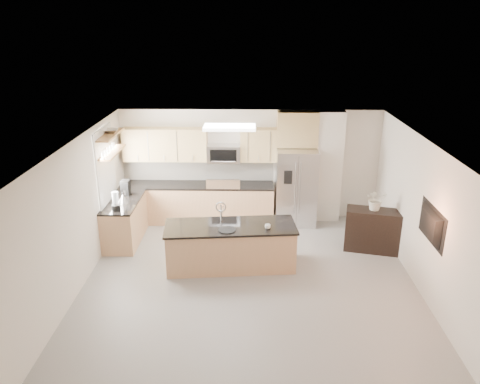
{
  "coord_description": "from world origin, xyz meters",
  "views": [
    {
      "loc": [
        -0.02,
        -7.26,
        4.52
      ],
      "look_at": [
        -0.19,
        1.3,
        1.34
      ],
      "focal_mm": 35.0,
      "sensor_mm": 36.0,
      "label": 1
    }
  ],
  "objects_px": {
    "refrigerator": "(296,187)",
    "coffee_maker": "(126,188)",
    "range": "(224,202)",
    "cup": "(268,227)",
    "island": "(231,246)",
    "blender": "(116,202)",
    "flower_vase": "(377,194)",
    "television": "(427,225)",
    "kettle": "(123,199)",
    "bowl": "(111,130)",
    "microwave": "(224,153)",
    "platter": "(227,230)",
    "credenza": "(373,230)"
  },
  "relations": [
    {
      "from": "kettle",
      "to": "coffee_maker",
      "type": "distance_m",
      "value": 0.51
    },
    {
      "from": "platter",
      "to": "flower_vase",
      "type": "distance_m",
      "value": 3.14
    },
    {
      "from": "platter",
      "to": "flower_vase",
      "type": "bearing_deg",
      "value": 18.45
    },
    {
      "from": "refrigerator",
      "to": "range",
      "type": "bearing_deg",
      "value": 178.4
    },
    {
      "from": "range",
      "to": "island",
      "type": "bearing_deg",
      "value": -83.76
    },
    {
      "from": "microwave",
      "to": "refrigerator",
      "type": "relative_size",
      "value": 0.43
    },
    {
      "from": "platter",
      "to": "blender",
      "type": "height_order",
      "value": "blender"
    },
    {
      "from": "microwave",
      "to": "coffee_maker",
      "type": "relative_size",
      "value": 2.31
    },
    {
      "from": "credenza",
      "to": "cup",
      "type": "relative_size",
      "value": 10.1
    },
    {
      "from": "kettle",
      "to": "bowl",
      "type": "height_order",
      "value": "bowl"
    },
    {
      "from": "microwave",
      "to": "blender",
      "type": "height_order",
      "value": "microwave"
    },
    {
      "from": "kettle",
      "to": "blender",
      "type": "bearing_deg",
      "value": -97.83
    },
    {
      "from": "refrigerator",
      "to": "island",
      "type": "xyz_separation_m",
      "value": [
        -1.42,
        -2.1,
        -0.46
      ]
    },
    {
      "from": "range",
      "to": "coffee_maker",
      "type": "relative_size",
      "value": 3.47
    },
    {
      "from": "range",
      "to": "bowl",
      "type": "height_order",
      "value": "bowl"
    },
    {
      "from": "flower_vase",
      "to": "credenza",
      "type": "bearing_deg",
      "value": -108.4
    },
    {
      "from": "range",
      "to": "credenza",
      "type": "distance_m",
      "value": 3.44
    },
    {
      "from": "blender",
      "to": "island",
      "type": "bearing_deg",
      "value": -13.78
    },
    {
      "from": "microwave",
      "to": "bowl",
      "type": "xyz_separation_m",
      "value": [
        -2.25,
        -1.0,
        0.76
      ]
    },
    {
      "from": "island",
      "to": "blender",
      "type": "distance_m",
      "value": 2.47
    },
    {
      "from": "cup",
      "to": "kettle",
      "type": "bearing_deg",
      "value": 160.4
    },
    {
      "from": "range",
      "to": "television",
      "type": "bearing_deg",
      "value": -41.64
    },
    {
      "from": "refrigerator",
      "to": "blender",
      "type": "xyz_separation_m",
      "value": [
        -3.73,
        -1.53,
        0.2
      ]
    },
    {
      "from": "island",
      "to": "platter",
      "type": "distance_m",
      "value": 0.49
    },
    {
      "from": "flower_vase",
      "to": "television",
      "type": "distance_m",
      "value": 1.79
    },
    {
      "from": "credenza",
      "to": "bowl",
      "type": "xyz_separation_m",
      "value": [
        -5.38,
        0.53,
        1.94
      ]
    },
    {
      "from": "range",
      "to": "microwave",
      "type": "xyz_separation_m",
      "value": [
        0.0,
        0.12,
        1.16
      ]
    },
    {
      "from": "bowl",
      "to": "refrigerator",
      "type": "bearing_deg",
      "value": 11.99
    },
    {
      "from": "range",
      "to": "credenza",
      "type": "bearing_deg",
      "value": -24.22
    },
    {
      "from": "coffee_maker",
      "to": "bowl",
      "type": "relative_size",
      "value": 0.81
    },
    {
      "from": "microwave",
      "to": "credenza",
      "type": "xyz_separation_m",
      "value": [
        3.13,
        -1.53,
        -1.19
      ]
    },
    {
      "from": "microwave",
      "to": "island",
      "type": "distance_m",
      "value": 2.58
    },
    {
      "from": "platter",
      "to": "television",
      "type": "xyz_separation_m",
      "value": [
        3.33,
        -0.76,
        0.48
      ]
    },
    {
      "from": "credenza",
      "to": "coffee_maker",
      "type": "xyz_separation_m",
      "value": [
        -5.23,
        0.7,
        0.63
      ]
    },
    {
      "from": "kettle",
      "to": "flower_vase",
      "type": "distance_m",
      "value": 5.18
    },
    {
      "from": "coffee_maker",
      "to": "kettle",
      "type": "bearing_deg",
      "value": -82.09
    },
    {
      "from": "island",
      "to": "cup",
      "type": "height_order",
      "value": "island"
    },
    {
      "from": "island",
      "to": "cup",
      "type": "xyz_separation_m",
      "value": [
        0.7,
        -0.12,
        0.47
      ]
    },
    {
      "from": "range",
      "to": "flower_vase",
      "type": "height_order",
      "value": "flower_vase"
    },
    {
      "from": "kettle",
      "to": "refrigerator",
      "type": "bearing_deg",
      "value": 17.64
    },
    {
      "from": "range",
      "to": "cup",
      "type": "bearing_deg",
      "value": -67.62
    },
    {
      "from": "range",
      "to": "blender",
      "type": "bearing_deg",
      "value": -142.69
    },
    {
      "from": "platter",
      "to": "island",
      "type": "bearing_deg",
      "value": 76.48
    },
    {
      "from": "island",
      "to": "kettle",
      "type": "relative_size",
      "value": 10.45
    },
    {
      "from": "range",
      "to": "bowl",
      "type": "relative_size",
      "value": 2.81
    },
    {
      "from": "range",
      "to": "kettle",
      "type": "xyz_separation_m",
      "value": [
        -2.02,
        -1.22,
        0.56
      ]
    },
    {
      "from": "platter",
      "to": "kettle",
      "type": "xyz_separation_m",
      "value": [
        -2.21,
        1.15,
        0.16
      ]
    },
    {
      "from": "island",
      "to": "blender",
      "type": "xyz_separation_m",
      "value": [
        -2.31,
        0.57,
        0.66
      ]
    },
    {
      "from": "refrigerator",
      "to": "coffee_maker",
      "type": "xyz_separation_m",
      "value": [
        -3.75,
        -0.67,
        0.19
      ]
    },
    {
      "from": "range",
      "to": "kettle",
      "type": "bearing_deg",
      "value": -148.98
    }
  ]
}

